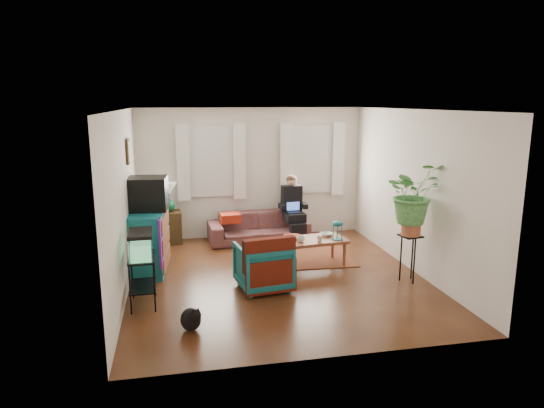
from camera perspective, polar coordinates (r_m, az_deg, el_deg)
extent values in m
cube|color=#4F2B14|center=(7.73, 0.60, -8.61)|extent=(4.50, 5.00, 0.01)
cube|color=white|center=(7.24, 0.64, 11.04)|extent=(4.50, 5.00, 0.01)
cube|color=silver|center=(9.80, -2.45, 3.66)|extent=(4.50, 0.01, 2.60)
cube|color=silver|center=(5.03, 6.61, -4.55)|extent=(4.50, 0.01, 2.60)
cube|color=silver|center=(7.25, -17.04, 0.16)|extent=(0.01, 5.00, 2.60)
cube|color=silver|center=(8.14, 16.30, 1.46)|extent=(0.01, 5.00, 2.60)
cube|color=white|center=(9.65, -7.15, 4.95)|extent=(1.08, 0.04, 1.38)
cube|color=white|center=(10.02, 4.67, 5.26)|extent=(1.08, 0.04, 1.38)
cube|color=white|center=(9.57, -7.12, 4.89)|extent=(1.36, 0.06, 1.50)
cube|color=white|center=(9.94, 4.80, 5.21)|extent=(1.36, 0.06, 1.50)
cube|color=#3D2616|center=(7.99, -16.52, 5.97)|extent=(0.04, 0.32, 0.40)
cube|color=brown|center=(8.78, 2.43, -6.01)|extent=(2.06, 1.68, 0.01)
imported|color=brown|center=(9.55, -1.60, -2.17)|extent=(1.99, 0.87, 0.76)
cube|color=#3C2316|center=(9.68, -11.90, -2.66)|extent=(0.45, 0.45, 0.63)
cube|color=#126A70|center=(8.13, -14.40, -4.25)|extent=(0.65, 1.16, 1.00)
cube|color=black|center=(8.06, -14.42, 1.21)|extent=(0.66, 0.61, 0.53)
cube|color=black|center=(6.85, -14.95, -8.76)|extent=(0.36, 0.62, 0.68)
cube|color=#7FD899|center=(6.69, -15.20, -4.57)|extent=(0.32, 0.57, 0.36)
ellipsoid|color=black|center=(6.10, -9.55, -12.99)|extent=(0.36, 0.45, 0.33)
imported|color=#126171|center=(7.18, -1.05, -7.07)|extent=(0.83, 0.79, 0.75)
cube|color=#9E0A0A|center=(6.87, -0.28, -6.58)|extent=(0.78, 0.28, 0.62)
cube|color=brown|center=(8.24, 4.76, -5.65)|extent=(1.17, 0.73, 0.46)
imported|color=white|center=(7.97, 3.40, -4.14)|extent=(0.14, 0.14, 0.10)
imported|color=beige|center=(8.02, 5.63, -4.11)|extent=(0.11, 0.11, 0.09)
imported|color=white|center=(8.37, 6.44, -3.57)|extent=(0.24, 0.24, 0.05)
cylinder|color=#B21414|center=(8.19, 2.43, -3.90)|extent=(0.38, 0.38, 0.04)
cube|color=black|center=(7.75, 15.82, -6.16)|extent=(0.36, 0.36, 0.73)
imported|color=#599947|center=(7.53, 16.20, 0.17)|extent=(0.96, 0.87, 0.93)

